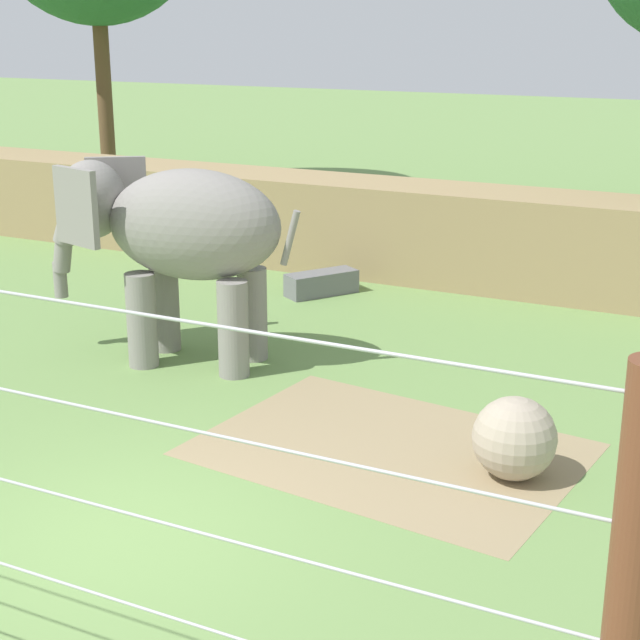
# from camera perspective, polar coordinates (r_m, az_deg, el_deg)

# --- Properties ---
(ground_plane) EXTENTS (120.00, 120.00, 0.00)m
(ground_plane) POSITION_cam_1_polar(r_m,az_deg,el_deg) (10.47, -11.92, -12.23)
(ground_plane) COLOR #6B8E4C
(dirt_patch) EXTENTS (4.83, 3.74, 0.01)m
(dirt_patch) POSITION_cam_1_polar(r_m,az_deg,el_deg) (12.16, 4.06, -7.53)
(dirt_patch) COLOR #937F5B
(dirt_patch) RESTS_ON ground
(embankment_wall) EXTENTS (36.00, 1.80, 1.88)m
(embankment_wall) POSITION_cam_1_polar(r_m,az_deg,el_deg) (19.63, 8.62, 4.84)
(embankment_wall) COLOR #997F56
(embankment_wall) RESTS_ON ground
(elephant) EXTENTS (4.07, 1.99, 3.04)m
(elephant) POSITION_cam_1_polar(r_m,az_deg,el_deg) (14.80, -8.45, 5.07)
(elephant) COLOR gray
(elephant) RESTS_ON ground
(enrichment_ball) EXTENTS (0.97, 0.97, 0.97)m
(enrichment_ball) POSITION_cam_1_polar(r_m,az_deg,el_deg) (11.46, 11.27, -6.78)
(enrichment_ball) COLOR tan
(enrichment_ball) RESTS_ON ground
(feed_trough) EXTENTS (1.17, 1.45, 0.44)m
(feed_trough) POSITION_cam_1_polar(r_m,az_deg,el_deg) (18.71, 0.09, 2.16)
(feed_trough) COLOR slate
(feed_trough) RESTS_ON ground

